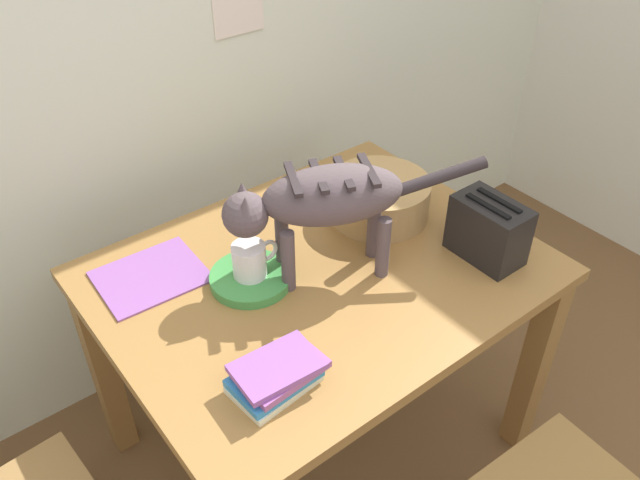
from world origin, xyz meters
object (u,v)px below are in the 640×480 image
toaster (488,230)px  cat (323,201)px  magazine (151,276)px  wicker_basket (379,197)px  dining_table (320,295)px  coffee_mug (250,260)px  book_stack (277,375)px  saucer_bowl (251,278)px

toaster → cat: bearing=151.0°
magazine → wicker_basket: wicker_basket is taller
dining_table → toaster: 0.49m
coffee_mug → book_stack: bearing=-114.3°
dining_table → toaster: toaster is taller
coffee_mug → toaster: 0.64m
coffee_mug → magazine: coffee_mug is taller
coffee_mug → cat: bearing=-25.8°
dining_table → wicker_basket: bearing=17.9°
dining_table → magazine: 0.46m
cat → toaster: bearing=-93.7°
book_stack → toaster: (0.71, 0.02, 0.05)m
magazine → wicker_basket: 0.69m
cat → coffee_mug: size_ratio=4.72×
book_stack → magazine: bearing=96.2°
saucer_bowl → coffee_mug: size_ratio=1.63×
cat → dining_table: bearing=24.2°
wicker_basket → dining_table: bearing=-162.1°
coffee_mug → magazine: size_ratio=0.49×
magazine → toaster: toaster is taller
dining_table → wicker_basket: 0.35m
wicker_basket → toaster: (0.10, -0.33, 0.03)m
dining_table → saucer_bowl: saucer_bowl is taller
coffee_mug → wicker_basket: bearing=2.9°
cat → wicker_basket: cat is taller
cat → wicker_basket: bearing=-44.9°
coffee_mug → wicker_basket: coffee_mug is taller
saucer_bowl → book_stack: (-0.14, -0.32, 0.02)m
book_stack → cat: bearing=37.4°
book_stack → wicker_basket: 0.71m
dining_table → coffee_mug: bearing=157.2°
dining_table → magazine: bearing=146.0°
magazine → saucer_bowl: bearing=-39.8°
coffee_mug → magazine: 0.28m
coffee_mug → wicker_basket: size_ratio=0.44×
dining_table → coffee_mug: coffee_mug is taller
cat → wicker_basket: size_ratio=2.08×
coffee_mug → book_stack: size_ratio=0.62×
wicker_basket → coffee_mug: bearing=-177.1°
magazine → cat: bearing=-32.8°
saucer_bowl → magazine: size_ratio=0.79×
coffee_mug → toaster: size_ratio=0.66×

